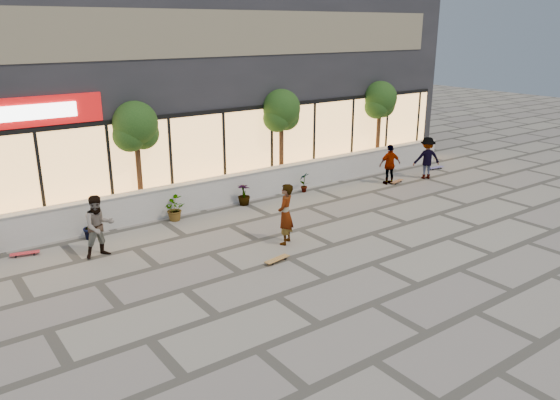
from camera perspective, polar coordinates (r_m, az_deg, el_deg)
ground at (r=15.37m, az=9.63°, el=-6.56°), size 80.00×80.00×0.00m
planter_wall at (r=20.35m, az=-4.39°, el=1.33°), size 22.00×0.42×1.04m
retail_building at (r=24.46m, az=-11.56°, el=12.69°), size 24.00×9.17×8.50m
shrub_b at (r=17.72m, az=-19.29°, el=-2.58°), size 0.57×0.57×0.81m
shrub_c at (r=18.63m, az=-11.09°, el=-0.91°), size 0.68×0.77×0.81m
shrub_d at (r=19.89m, az=-3.79°, el=0.59°), size 0.64×0.64×0.81m
shrub_e at (r=21.44m, az=2.54°, el=1.89°), size 0.46×0.35×0.81m
tree_midwest at (r=18.89m, az=-14.84°, el=7.18°), size 1.60×1.50×3.92m
tree_mideast at (r=21.75m, az=0.15°, el=9.09°), size 1.60×1.50×3.92m
tree_east at (r=25.35m, az=10.40°, el=10.05°), size 1.60×1.50×3.92m
skater_center at (r=16.19m, az=0.57°, el=-1.48°), size 0.81×0.76×1.86m
skater_left at (r=16.12m, az=-18.39°, el=-2.62°), size 0.89×0.70×1.80m
skater_right_near at (r=22.85m, az=11.41°, el=3.65°), size 1.04×0.63×1.66m
skater_right_far at (r=24.08m, az=15.09°, el=4.26°), size 1.33×1.13×1.79m
skateboard_center at (r=15.22m, az=-0.30°, el=-6.20°), size 0.84×0.35×0.10m
skateboard_left at (r=17.22m, az=-25.11°, el=-5.06°), size 0.81×0.39×0.09m
skateboard_right_near at (r=23.23m, az=12.12°, el=1.92°), size 0.80×0.38×0.09m
skateboard_right_far at (r=25.95m, az=15.98°, el=3.29°), size 0.84×0.30×0.10m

